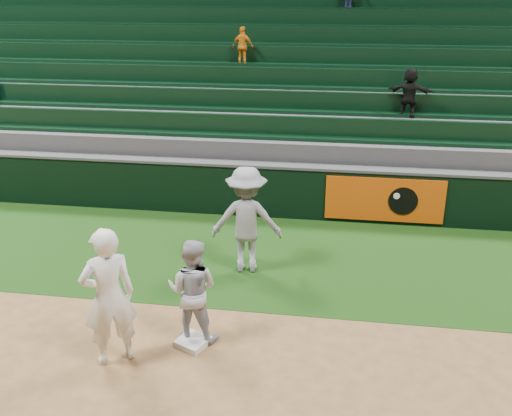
{
  "coord_description": "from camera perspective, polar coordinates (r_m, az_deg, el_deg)",
  "views": [
    {
      "loc": [
        1.97,
        -7.12,
        5.0
      ],
      "look_at": [
        0.53,
        2.3,
        1.3
      ],
      "focal_mm": 40.0,
      "sensor_mm": 36.0,
      "label": 1
    }
  ],
  "objects": [
    {
      "name": "baserunner",
      "position": [
        8.58,
        -6.35,
        -8.17
      ],
      "size": [
        0.83,
        0.67,
        1.62
      ],
      "primitive_type": "imported",
      "rotation": [
        0.0,
        0.0,
        3.06
      ],
      "color": "#A6A8B1",
      "rests_on": "ground"
    },
    {
      "name": "field_wall",
      "position": [
        13.21,
        -0.26,
        1.93
      ],
      "size": [
        36.0,
        0.45,
        1.25
      ],
      "color": "black",
      "rests_on": "ground"
    },
    {
      "name": "stadium_seating",
      "position": [
        16.54,
        1.69,
        9.72
      ],
      "size": [
        36.0,
        5.95,
        5.54
      ],
      "color": "#3B3B3D",
      "rests_on": "ground"
    },
    {
      "name": "ground",
      "position": [
        8.92,
        -5.75,
        -13.0
      ],
      "size": [
        70.0,
        70.0,
        0.0
      ],
      "primitive_type": "plane",
      "color": "brown",
      "rests_on": "ground"
    },
    {
      "name": "base_coach",
      "position": [
        10.45,
        -0.95,
        -1.2
      ],
      "size": [
        1.37,
        0.87,
        2.01
      ],
      "primitive_type": "imported",
      "rotation": [
        0.0,
        0.0,
        3.23
      ],
      "color": "gray",
      "rests_on": "foul_grass"
    },
    {
      "name": "foul_grass",
      "position": [
        11.46,
        -2.1,
        -4.65
      ],
      "size": [
        36.0,
        4.2,
        0.01
      ],
      "primitive_type": "cube",
      "color": "black",
      "rests_on": "ground"
    },
    {
      "name": "first_baseman",
      "position": [
        8.18,
        -14.53,
        -8.6
      ],
      "size": [
        0.9,
        0.83,
        2.05
      ],
      "primitive_type": "imported",
      "rotation": [
        0.0,
        0.0,
        3.74
      ],
      "color": "white",
      "rests_on": "ground"
    },
    {
      "name": "first_base",
      "position": [
        8.8,
        -6.33,
        -13.17
      ],
      "size": [
        0.56,
        0.56,
        0.1
      ],
      "primitive_type": "cube",
      "rotation": [
        0.0,
        0.0,
        -0.41
      ],
      "color": "white",
      "rests_on": "ground"
    }
  ]
}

